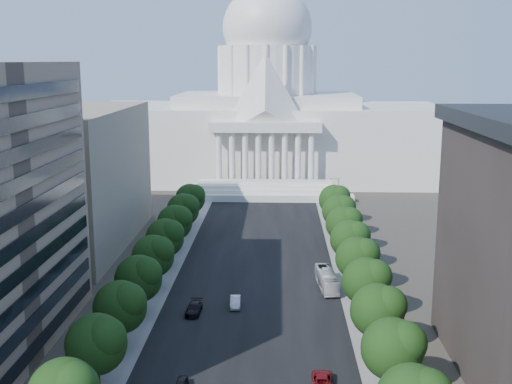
# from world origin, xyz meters

# --- Properties ---
(road_asphalt) EXTENTS (30.00, 260.00, 0.01)m
(road_asphalt) POSITION_xyz_m (0.00, 90.00, 0.00)
(road_asphalt) COLOR black
(road_asphalt) RESTS_ON ground
(sidewalk_left) EXTENTS (8.00, 260.00, 0.02)m
(sidewalk_left) POSITION_xyz_m (-19.00, 90.00, 0.00)
(sidewalk_left) COLOR gray
(sidewalk_left) RESTS_ON ground
(sidewalk_right) EXTENTS (8.00, 260.00, 0.02)m
(sidewalk_right) POSITION_xyz_m (19.00, 90.00, 0.00)
(sidewalk_right) COLOR gray
(sidewalk_right) RESTS_ON ground
(capitol) EXTENTS (120.00, 56.00, 73.00)m
(capitol) POSITION_xyz_m (0.00, 184.89, 20.01)
(capitol) COLOR white
(capitol) RESTS_ON ground
(office_block_left_far) EXTENTS (38.00, 52.00, 30.00)m
(office_block_left_far) POSITION_xyz_m (-48.00, 100.00, 15.00)
(office_block_left_far) COLOR gray
(office_block_left_far) RESTS_ON ground
(tree_l_c) EXTENTS (7.79, 7.60, 9.97)m
(tree_l_c) POSITION_xyz_m (-17.66, 35.81, 6.45)
(tree_l_c) COLOR #33261C
(tree_l_c) RESTS_ON ground
(tree_l_d) EXTENTS (7.79, 7.60, 9.97)m
(tree_l_d) POSITION_xyz_m (-17.66, 47.81, 6.45)
(tree_l_d) COLOR #33261C
(tree_l_d) RESTS_ON ground
(tree_l_e) EXTENTS (7.79, 7.60, 9.97)m
(tree_l_e) POSITION_xyz_m (-17.66, 59.81, 6.45)
(tree_l_e) COLOR #33261C
(tree_l_e) RESTS_ON ground
(tree_l_f) EXTENTS (7.79, 7.60, 9.97)m
(tree_l_f) POSITION_xyz_m (-17.66, 71.81, 6.45)
(tree_l_f) COLOR #33261C
(tree_l_f) RESTS_ON ground
(tree_l_g) EXTENTS (7.79, 7.60, 9.97)m
(tree_l_g) POSITION_xyz_m (-17.66, 83.81, 6.45)
(tree_l_g) COLOR #33261C
(tree_l_g) RESTS_ON ground
(tree_l_h) EXTENTS (7.79, 7.60, 9.97)m
(tree_l_h) POSITION_xyz_m (-17.66, 95.81, 6.45)
(tree_l_h) COLOR #33261C
(tree_l_h) RESTS_ON ground
(tree_l_i) EXTENTS (7.79, 7.60, 9.97)m
(tree_l_i) POSITION_xyz_m (-17.66, 107.81, 6.45)
(tree_l_i) COLOR #33261C
(tree_l_i) RESTS_ON ground
(tree_l_j) EXTENTS (7.79, 7.60, 9.97)m
(tree_l_j) POSITION_xyz_m (-17.66, 119.81, 6.45)
(tree_l_j) COLOR #33261C
(tree_l_j) RESTS_ON ground
(tree_r_c) EXTENTS (7.79, 7.60, 9.97)m
(tree_r_c) POSITION_xyz_m (18.34, 35.81, 6.45)
(tree_r_c) COLOR #33261C
(tree_r_c) RESTS_ON ground
(tree_r_d) EXTENTS (7.79, 7.60, 9.97)m
(tree_r_d) POSITION_xyz_m (18.34, 47.81, 6.45)
(tree_r_d) COLOR #33261C
(tree_r_d) RESTS_ON ground
(tree_r_e) EXTENTS (7.79, 7.60, 9.97)m
(tree_r_e) POSITION_xyz_m (18.34, 59.81, 6.45)
(tree_r_e) COLOR #33261C
(tree_r_e) RESTS_ON ground
(tree_r_f) EXTENTS (7.79, 7.60, 9.97)m
(tree_r_f) POSITION_xyz_m (18.34, 71.81, 6.45)
(tree_r_f) COLOR #33261C
(tree_r_f) RESTS_ON ground
(tree_r_g) EXTENTS (7.79, 7.60, 9.97)m
(tree_r_g) POSITION_xyz_m (18.34, 83.81, 6.45)
(tree_r_g) COLOR #33261C
(tree_r_g) RESTS_ON ground
(tree_r_h) EXTENTS (7.79, 7.60, 9.97)m
(tree_r_h) POSITION_xyz_m (18.34, 95.81, 6.45)
(tree_r_h) COLOR #33261C
(tree_r_h) RESTS_ON ground
(tree_r_i) EXTENTS (7.79, 7.60, 9.97)m
(tree_r_i) POSITION_xyz_m (18.34, 107.81, 6.45)
(tree_r_i) COLOR #33261C
(tree_r_i) RESTS_ON ground
(tree_r_j) EXTENTS (7.79, 7.60, 9.97)m
(tree_r_j) POSITION_xyz_m (18.34, 119.81, 6.45)
(tree_r_j) COLOR #33261C
(tree_r_j) RESTS_ON ground
(streetlight_b) EXTENTS (2.61, 0.44, 9.00)m
(streetlight_b) POSITION_xyz_m (19.90, 35.00, 5.82)
(streetlight_b) COLOR gray
(streetlight_b) RESTS_ON ground
(streetlight_c) EXTENTS (2.61, 0.44, 9.00)m
(streetlight_c) POSITION_xyz_m (19.90, 60.00, 5.82)
(streetlight_c) COLOR gray
(streetlight_c) RESTS_ON ground
(streetlight_d) EXTENTS (2.61, 0.44, 9.00)m
(streetlight_d) POSITION_xyz_m (19.90, 85.00, 5.82)
(streetlight_d) COLOR gray
(streetlight_d) RESTS_ON ground
(streetlight_e) EXTENTS (2.61, 0.44, 9.00)m
(streetlight_e) POSITION_xyz_m (19.90, 110.00, 5.82)
(streetlight_e) COLOR gray
(streetlight_e) RESTS_ON ground
(streetlight_f) EXTENTS (2.61, 0.44, 9.00)m
(streetlight_f) POSITION_xyz_m (19.90, 135.00, 5.82)
(streetlight_f) COLOR gray
(streetlight_f) RESTS_ON ground
(car_silver) EXTENTS (1.97, 4.97, 1.61)m
(car_silver) POSITION_xyz_m (-2.88, 64.15, 0.81)
(car_silver) COLOR #ADAFB5
(car_silver) RESTS_ON ground
(car_red) EXTENTS (3.04, 5.91, 1.59)m
(car_red) POSITION_xyz_m (9.82, 38.16, 0.80)
(car_red) COLOR maroon
(car_red) RESTS_ON ground
(car_dark_b) EXTENTS (2.52, 5.72, 1.63)m
(car_dark_b) POSITION_xyz_m (-9.38, 61.01, 0.82)
(car_dark_b) COLOR black
(car_dark_b) RESTS_ON ground
(city_bus) EXTENTS (3.79, 11.78, 3.22)m
(city_bus) POSITION_xyz_m (12.98, 73.67, 1.61)
(city_bus) COLOR silver
(city_bus) RESTS_ON ground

